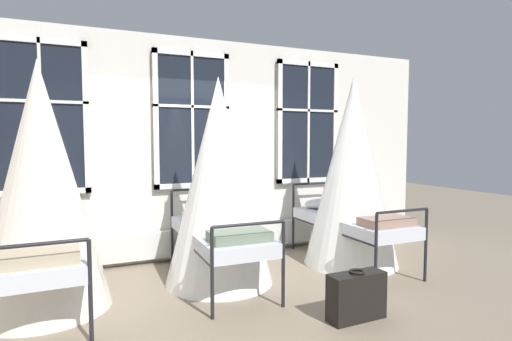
% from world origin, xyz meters
% --- Properties ---
extents(ground, '(21.03, 21.03, 0.00)m').
position_xyz_m(ground, '(0.00, 0.00, 0.00)').
color(ground, gray).
extents(back_wall_with_windows, '(7.90, 0.10, 3.08)m').
position_xyz_m(back_wall_with_windows, '(0.00, 1.38, 1.54)').
color(back_wall_with_windows, silver).
rests_on(back_wall_with_windows, ground).
extents(window_bank, '(4.78, 0.10, 2.81)m').
position_xyz_m(window_bank, '(0.00, 1.26, 1.19)').
color(window_bank, black).
rests_on(window_bank, ground).
extents(cot_first, '(1.25, 1.95, 2.45)m').
position_xyz_m(cot_first, '(-1.81, 0.16, 1.18)').
color(cot_first, black).
rests_on(cot_first, ground).
extents(cot_second, '(1.25, 1.95, 2.39)m').
position_xyz_m(cot_second, '(0.02, 0.20, 1.15)').
color(cot_second, black).
rests_on(cot_second, ground).
extents(cot_third, '(1.25, 1.94, 2.50)m').
position_xyz_m(cot_third, '(1.89, 0.18, 1.21)').
color(cot_third, black).
rests_on(cot_third, ground).
extents(suitcase_dark, '(0.57, 0.23, 0.47)m').
position_xyz_m(suitcase_dark, '(0.85, -1.29, 0.22)').
color(suitcase_dark, black).
rests_on(suitcase_dark, ground).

